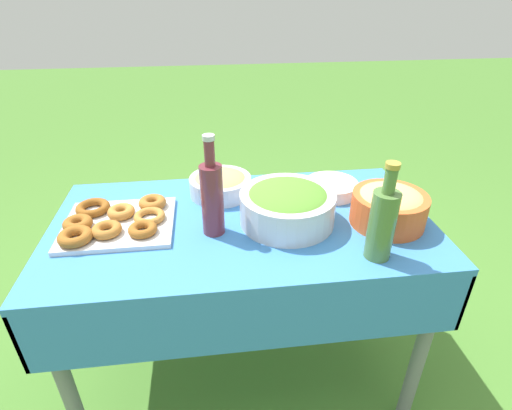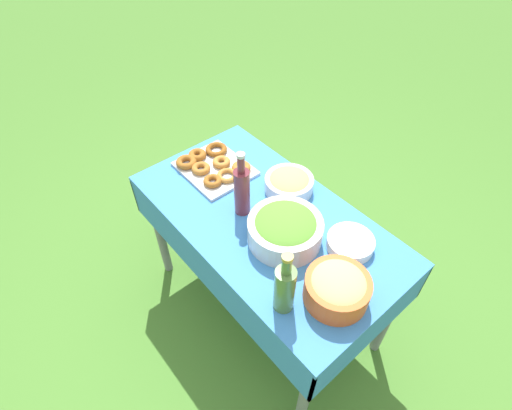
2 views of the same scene
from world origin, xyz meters
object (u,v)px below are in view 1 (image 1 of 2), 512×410
olive_oil_bottle (382,222)px  pasta_bowl (389,206)px  plate_stack (331,187)px  donut_platter (116,221)px  salad_bowl (287,204)px  wine_bottle (212,196)px  bread_bowl (220,184)px

olive_oil_bottle → pasta_bowl: bearing=59.1°
plate_stack → donut_platter: bearing=-169.6°
salad_bowl → donut_platter: bearing=176.0°
olive_oil_bottle → wine_bottle: (-0.48, 0.19, 0.01)m
wine_bottle → olive_oil_bottle: bearing=-21.8°
donut_platter → salad_bowl: bearing=-4.0°
pasta_bowl → plate_stack: 0.27m
pasta_bowl → donut_platter: 0.92m
bread_bowl → plate_stack: bearing=-6.2°
plate_stack → bread_bowl: 0.43m
salad_bowl → bread_bowl: size_ratio=1.36×
salad_bowl → wine_bottle: wine_bottle is taller
donut_platter → wine_bottle: 0.35m
donut_platter → bread_bowl: (0.36, 0.19, 0.02)m
plate_stack → olive_oil_bottle: olive_oil_bottle is taller
donut_platter → wine_bottle: (0.33, -0.07, 0.11)m
salad_bowl → wine_bottle: 0.26m
pasta_bowl → donut_platter: size_ratio=0.67×
olive_oil_bottle → bread_bowl: olive_oil_bottle is taller
plate_stack → olive_oil_bottle: size_ratio=0.66×
donut_platter → olive_oil_bottle: 0.85m
salad_bowl → bread_bowl: 0.32m
pasta_bowl → bread_bowl: size_ratio=1.06×
pasta_bowl → olive_oil_bottle: bearing=-120.9°
plate_stack → olive_oil_bottle: 0.42m
donut_platter → bread_bowl: bread_bowl is taller
plate_stack → salad_bowl: bearing=-138.9°
salad_bowl → olive_oil_bottle: bearing=-44.0°
donut_platter → bread_bowl: 0.41m
pasta_bowl → donut_platter: pasta_bowl is taller
plate_stack → bread_bowl: size_ratio=0.85×
pasta_bowl → wine_bottle: (-0.59, 0.02, 0.06)m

